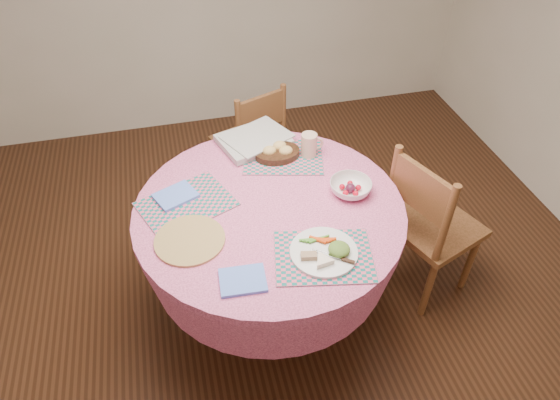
{
  "coord_description": "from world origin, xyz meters",
  "views": [
    {
      "loc": [
        -0.36,
        -1.64,
        2.28
      ],
      "look_at": [
        0.05,
        0.0,
        0.78
      ],
      "focal_mm": 32.0,
      "sensor_mm": 36.0,
      "label": 1
    }
  ],
  "objects_px": {
    "dining_table": "(270,237)",
    "dinner_plate": "(326,251)",
    "chair_right": "(428,224)",
    "chair_back": "(252,141)",
    "bread_bowl": "(277,152)",
    "fruit_bowl": "(350,188)",
    "wicker_trivet": "(190,240)",
    "latte_mug": "(309,145)"
  },
  "relations": [
    {
      "from": "dining_table",
      "to": "dinner_plate",
      "type": "xyz_separation_m",
      "value": [
        0.16,
        -0.34,
        0.22
      ]
    },
    {
      "from": "chair_right",
      "to": "dinner_plate",
      "type": "bearing_deg",
      "value": 93.94
    },
    {
      "from": "chair_back",
      "to": "bread_bowl",
      "type": "relative_size",
      "value": 3.66
    },
    {
      "from": "chair_right",
      "to": "bread_bowl",
      "type": "relative_size",
      "value": 3.99
    },
    {
      "from": "chair_back",
      "to": "dining_table",
      "type": "bearing_deg",
      "value": 62.57
    },
    {
      "from": "chair_back",
      "to": "fruit_bowl",
      "type": "bearing_deg",
      "value": 85.02
    },
    {
      "from": "wicker_trivet",
      "to": "bread_bowl",
      "type": "distance_m",
      "value": 0.7
    },
    {
      "from": "wicker_trivet",
      "to": "dinner_plate",
      "type": "distance_m",
      "value": 0.57
    },
    {
      "from": "dining_table",
      "to": "dinner_plate",
      "type": "relative_size",
      "value": 4.43
    },
    {
      "from": "latte_mug",
      "to": "fruit_bowl",
      "type": "bearing_deg",
      "value": -72.35
    },
    {
      "from": "bread_bowl",
      "to": "fruit_bowl",
      "type": "height_order",
      "value": "bread_bowl"
    },
    {
      "from": "chair_back",
      "to": "dinner_plate",
      "type": "xyz_separation_m",
      "value": [
        0.05,
        -1.32,
        0.33
      ]
    },
    {
      "from": "wicker_trivet",
      "to": "fruit_bowl",
      "type": "height_order",
      "value": "fruit_bowl"
    },
    {
      "from": "chair_back",
      "to": "latte_mug",
      "type": "relative_size",
      "value": 6.88
    },
    {
      "from": "dining_table",
      "to": "fruit_bowl",
      "type": "bearing_deg",
      "value": 0.75
    },
    {
      "from": "chair_back",
      "to": "wicker_trivet",
      "type": "xyz_separation_m",
      "value": [
        -0.48,
        -1.11,
        0.32
      ]
    },
    {
      "from": "latte_mug",
      "to": "wicker_trivet",
      "type": "bearing_deg",
      "value": -145.03
    },
    {
      "from": "chair_right",
      "to": "wicker_trivet",
      "type": "relative_size",
      "value": 3.06
    },
    {
      "from": "latte_mug",
      "to": "dining_table",
      "type": "bearing_deg",
      "value": -130.69
    },
    {
      "from": "chair_right",
      "to": "dining_table",
      "type": "bearing_deg",
      "value": 66.99
    },
    {
      "from": "dining_table",
      "to": "chair_right",
      "type": "distance_m",
      "value": 0.83
    },
    {
      "from": "dining_table",
      "to": "wicker_trivet",
      "type": "distance_m",
      "value": 0.44
    },
    {
      "from": "chair_back",
      "to": "latte_mug",
      "type": "bearing_deg",
      "value": 84.29
    },
    {
      "from": "dining_table",
      "to": "latte_mug",
      "type": "relative_size",
      "value": 10.15
    },
    {
      "from": "wicker_trivet",
      "to": "fruit_bowl",
      "type": "distance_m",
      "value": 0.78
    },
    {
      "from": "chair_right",
      "to": "chair_back",
      "type": "bearing_deg",
      "value": 14.92
    },
    {
      "from": "chair_right",
      "to": "fruit_bowl",
      "type": "height_order",
      "value": "chair_right"
    },
    {
      "from": "bread_bowl",
      "to": "chair_right",
      "type": "bearing_deg",
      "value": -29.15
    },
    {
      "from": "dining_table",
      "to": "latte_mug",
      "type": "xyz_separation_m",
      "value": [
        0.29,
        0.33,
        0.26
      ]
    },
    {
      "from": "dinner_plate",
      "to": "bread_bowl",
      "type": "distance_m",
      "value": 0.7
    },
    {
      "from": "bread_bowl",
      "to": "fruit_bowl",
      "type": "relative_size",
      "value": 0.93
    },
    {
      "from": "dinner_plate",
      "to": "chair_right",
      "type": "bearing_deg",
      "value": 24.61
    },
    {
      "from": "chair_right",
      "to": "chair_back",
      "type": "relative_size",
      "value": 1.09
    },
    {
      "from": "dinner_plate",
      "to": "bread_bowl",
      "type": "height_order",
      "value": "bread_bowl"
    },
    {
      "from": "dinner_plate",
      "to": "latte_mug",
      "type": "xyz_separation_m",
      "value": [
        0.13,
        0.67,
        0.05
      ]
    },
    {
      "from": "fruit_bowl",
      "to": "bread_bowl",
      "type": "bearing_deg",
      "value": 126.69
    },
    {
      "from": "chair_right",
      "to": "chair_back",
      "type": "xyz_separation_m",
      "value": [
        -0.72,
        1.01,
        -0.04
      ]
    },
    {
      "from": "dining_table",
      "to": "wicker_trivet",
      "type": "bearing_deg",
      "value": -160.92
    },
    {
      "from": "chair_right",
      "to": "fruit_bowl",
      "type": "bearing_deg",
      "value": 64.29
    },
    {
      "from": "dinner_plate",
      "to": "fruit_bowl",
      "type": "distance_m",
      "value": 0.42
    },
    {
      "from": "latte_mug",
      "to": "chair_back",
      "type": "bearing_deg",
      "value": 105.51
    },
    {
      "from": "fruit_bowl",
      "to": "dinner_plate",
      "type": "bearing_deg",
      "value": -123.68
    }
  ]
}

